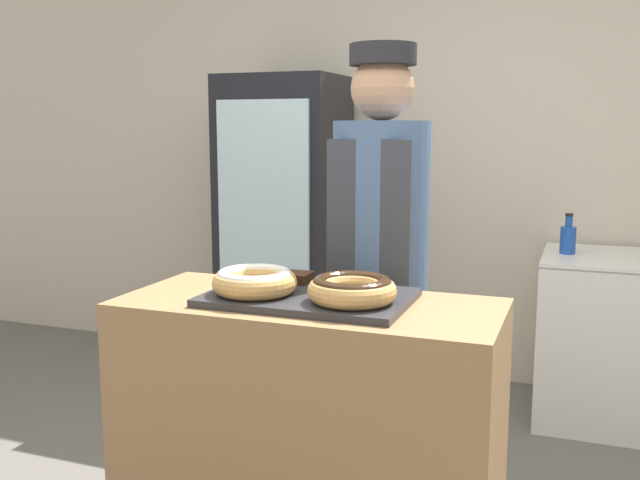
{
  "coord_description": "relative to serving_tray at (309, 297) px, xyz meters",
  "views": [
    {
      "loc": [
        0.8,
        -2.03,
        1.47
      ],
      "look_at": [
        0.0,
        0.1,
        1.11
      ],
      "focal_mm": 40.0,
      "sensor_mm": 36.0,
      "label": 1
    }
  ],
  "objects": [
    {
      "name": "baker_person",
      "position": [
        0.09,
        0.51,
        0.0
      ],
      "size": [
        0.36,
        0.36,
        1.77
      ],
      "color": "#4C4C51",
      "rests_on": "ground_plane"
    },
    {
      "name": "donut_chocolate_glaze",
      "position": [
        0.16,
        -0.06,
        0.05
      ],
      "size": [
        0.27,
        0.27,
        0.08
      ],
      "color": "tan",
      "rests_on": "serving_tray"
    },
    {
      "name": "brownie_back_left",
      "position": [
        -0.1,
        0.15,
        0.03
      ],
      "size": [
        0.1,
        0.1,
        0.03
      ],
      "color": "#382111",
      "rests_on": "serving_tray"
    },
    {
      "name": "serving_tray",
      "position": [
        0.0,
        0.0,
        0.0
      ],
      "size": [
        0.63,
        0.41,
        0.02
      ],
      "color": "#2D2D33",
      "rests_on": "display_counter"
    },
    {
      "name": "bottle_blue",
      "position": [
        0.73,
        1.73,
        -0.02
      ],
      "size": [
        0.08,
        0.08,
        0.2
      ],
      "color": "#1E4CB2",
      "rests_on": "chest_freezer"
    },
    {
      "name": "donut_light_glaze",
      "position": [
        -0.16,
        -0.06,
        0.05
      ],
      "size": [
        0.27,
        0.27,
        0.08
      ],
      "color": "tan",
      "rests_on": "serving_tray"
    },
    {
      "name": "chest_freezer",
      "position": [
        1.05,
        1.73,
        -0.52
      ],
      "size": [
        0.88,
        0.68,
        0.84
      ],
      "color": "white",
      "rests_on": "ground_plane"
    },
    {
      "name": "brownie_back_right",
      "position": [
        0.1,
        0.15,
        0.03
      ],
      "size": [
        0.1,
        0.1,
        0.03
      ],
      "color": "#382111",
      "rests_on": "serving_tray"
    },
    {
      "name": "wall_back",
      "position": [
        0.0,
        2.13,
        0.4
      ],
      "size": [
        8.0,
        0.06,
        2.7
      ],
      "color": "beige",
      "rests_on": "ground_plane"
    },
    {
      "name": "beverage_fridge",
      "position": [
        -0.83,
        1.72,
        -0.06
      ],
      "size": [
        0.65,
        0.59,
        1.76
      ],
      "color": "black",
      "rests_on": "ground_plane"
    },
    {
      "name": "display_counter",
      "position": [
        0.0,
        0.0,
        -0.48
      ],
      "size": [
        1.2,
        0.53,
        0.93
      ],
      "color": "#997047",
      "rests_on": "ground_plane"
    }
  ]
}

